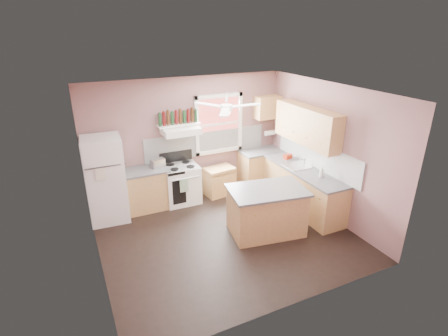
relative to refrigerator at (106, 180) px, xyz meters
name	(u,v)px	position (x,y,z in m)	size (l,w,h in m)	color
floor	(226,235)	(1.88, -1.59, -0.87)	(4.50, 4.50, 0.00)	black
ceiling	(226,92)	(1.88, -1.59, 1.83)	(4.50, 4.50, 0.00)	white
wall_back	(187,138)	(1.88, 0.44, 0.48)	(4.50, 0.05, 2.70)	#7E5857
wall_right	(328,151)	(4.15, -1.59, 0.48)	(0.05, 4.00, 2.70)	#7E5857
wall_left	(89,194)	(-0.40, -1.59, 0.48)	(0.05, 4.00, 2.70)	#7E5857
backsplash_back	(207,143)	(2.33, 0.40, 0.31)	(2.90, 0.03, 0.55)	white
backsplash_right	(316,155)	(4.11, -1.29, 0.31)	(0.03, 2.60, 0.55)	white
window_view	(218,124)	(2.63, 0.39, 0.73)	(1.00, 0.02, 1.20)	maroon
window_frame	(219,124)	(2.63, 0.37, 0.73)	(1.16, 0.07, 1.36)	white
refrigerator	(106,180)	(0.00, 0.00, 0.00)	(0.73, 0.71, 1.73)	white
base_cabinet_left	(147,190)	(0.82, 0.11, -0.44)	(0.90, 0.60, 0.86)	#A87646
counter_left	(145,170)	(0.82, 0.11, 0.01)	(0.92, 0.62, 0.04)	#4F4F51
toaster	(158,163)	(1.09, 0.13, 0.12)	(0.28, 0.16, 0.18)	silver
stove	(181,184)	(1.57, 0.08, -0.44)	(0.75, 0.64, 0.86)	white
range_hood	(181,131)	(1.65, 0.16, 0.75)	(0.78, 0.50, 0.14)	white
bottle_shelf	(179,125)	(1.65, 0.28, 0.85)	(0.90, 0.26, 0.03)	white
cart	(219,181)	(2.49, 0.06, -0.54)	(0.66, 0.44, 0.66)	#A87646
base_cabinet_corner	(261,168)	(3.63, 0.11, -0.44)	(1.00, 0.60, 0.86)	#A87646
base_cabinet_right	(302,189)	(3.83, -1.29, -0.44)	(0.60, 2.20, 0.86)	#A87646
counter_corner	(261,151)	(3.63, 0.11, 0.01)	(1.02, 0.62, 0.04)	#4F4F51
counter_right	(304,170)	(3.82, -1.29, 0.01)	(0.62, 2.22, 0.04)	#4F4F51
sink	(298,166)	(3.82, -1.09, 0.03)	(0.55, 0.45, 0.03)	silver
faucet	(304,162)	(3.98, -1.09, 0.10)	(0.03, 0.03, 0.14)	silver
upper_cabinet_right	(307,125)	(3.96, -1.09, 0.91)	(0.33, 1.80, 0.76)	#A87646
upper_cabinet_corner	(268,107)	(3.83, 0.24, 1.03)	(0.60, 0.33, 0.52)	#A87646
paper_towel	(270,133)	(3.95, 0.27, 0.38)	(0.12, 0.12, 0.26)	white
island	(266,212)	(2.63, -1.79, -0.44)	(1.33, 0.84, 0.86)	#A87646
island_top	(268,190)	(2.63, -1.79, 0.01)	(1.41, 0.92, 0.04)	#4F4F51
ceiling_fan_hub	(226,107)	(1.88, -1.59, 1.58)	(0.20, 0.20, 0.08)	white
soap_bottle	(322,172)	(3.87, -1.77, 0.15)	(0.09, 0.09, 0.23)	silver
red_caddy	(288,156)	(3.88, -0.62, 0.08)	(0.18, 0.12, 0.10)	#A2240D
wine_bottles	(178,117)	(1.65, 0.28, 1.01)	(0.86, 0.06, 0.31)	#143819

